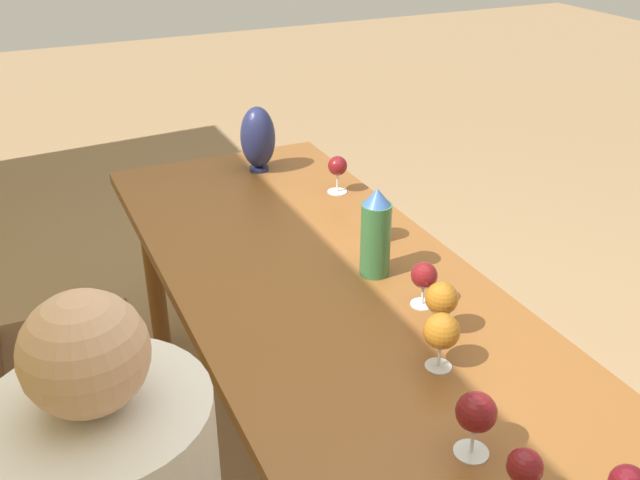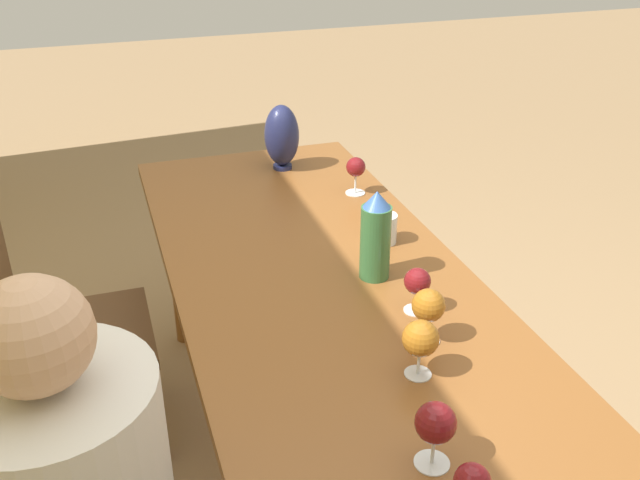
# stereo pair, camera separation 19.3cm
# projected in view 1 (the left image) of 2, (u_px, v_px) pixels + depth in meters

# --- Properties ---
(dining_table) EXTENTS (2.25, 0.81, 0.76)m
(dining_table) POSITION_uv_depth(u_px,v_px,m) (342.00, 322.00, 1.90)
(dining_table) COLOR brown
(dining_table) RESTS_ON ground_plane
(water_bottle) EXTENTS (0.08, 0.08, 0.25)m
(water_bottle) POSITION_uv_depth(u_px,v_px,m) (376.00, 233.00, 1.91)
(water_bottle) COLOR #336638
(water_bottle) RESTS_ON dining_table
(water_tumbler) EXTENTS (0.08, 0.08, 0.09)m
(water_tumbler) POSITION_uv_depth(u_px,v_px,m) (376.00, 225.00, 2.13)
(water_tumbler) COLOR silver
(water_tumbler) RESTS_ON dining_table
(vase) EXTENTS (0.13, 0.13, 0.24)m
(vase) POSITION_uv_depth(u_px,v_px,m) (258.00, 138.00, 2.58)
(vase) COLOR #1E234C
(vase) RESTS_ON dining_table
(wine_glass_0) EXTENTS (0.08, 0.08, 0.14)m
(wine_glass_0) POSITION_uv_depth(u_px,v_px,m) (441.00, 299.00, 1.67)
(wine_glass_0) COLOR silver
(wine_glass_0) RESTS_ON dining_table
(wine_glass_1) EXTENTS (0.07, 0.07, 0.12)m
(wine_glass_1) POSITION_uv_depth(u_px,v_px,m) (424.00, 276.00, 1.79)
(wine_glass_1) COLOR silver
(wine_glass_1) RESTS_ON dining_table
(wine_glass_2) EXTENTS (0.07, 0.07, 0.13)m
(wine_glass_2) POSITION_uv_depth(u_px,v_px,m) (338.00, 167.00, 2.42)
(wine_glass_2) COLOR silver
(wine_glass_2) RESTS_ON dining_table
(wine_glass_4) EXTENTS (0.08, 0.08, 0.14)m
(wine_glass_4) POSITION_uv_depth(u_px,v_px,m) (476.00, 413.00, 1.32)
(wine_glass_4) COLOR silver
(wine_glass_4) RESTS_ON dining_table
(wine_glass_5) EXTENTS (0.07, 0.07, 0.13)m
(wine_glass_5) POSITION_uv_depth(u_px,v_px,m) (524.00, 469.00, 1.20)
(wine_glass_5) COLOR silver
(wine_glass_5) RESTS_ON dining_table
(wine_glass_6) EXTENTS (0.08, 0.08, 0.14)m
(wine_glass_6) POSITION_uv_depth(u_px,v_px,m) (442.00, 332.00, 1.56)
(wine_glass_6) COLOR silver
(wine_glass_6) RESTS_ON dining_table
(chair_far) EXTENTS (0.44, 0.44, 0.94)m
(chair_far) POSITION_uv_depth(u_px,v_px,m) (39.00, 341.00, 2.13)
(chair_far) COLOR brown
(chair_far) RESTS_ON ground_plane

